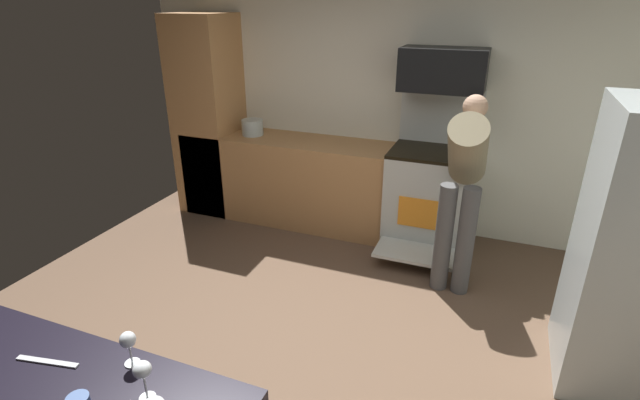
{
  "coord_description": "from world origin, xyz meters",
  "views": [
    {
      "loc": [
        1.06,
        -2.25,
        2.24
      ],
      "look_at": [
        0.06,
        0.3,
        1.05
      ],
      "focal_mm": 26.26,
      "sensor_mm": 36.0,
      "label": 1
    }
  ],
  "objects_px": {
    "oven_range": "(429,195)",
    "wine_glass_extra": "(143,372)",
    "microwave": "(443,70)",
    "stock_pot": "(252,127)",
    "wine_glass_near": "(128,342)",
    "person_cook": "(463,179)"
  },
  "relations": [
    {
      "from": "oven_range",
      "to": "wine_glass_extra",
      "type": "distance_m",
      "value": 3.34
    },
    {
      "from": "oven_range",
      "to": "wine_glass_near",
      "type": "xyz_separation_m",
      "value": [
        -0.69,
        -3.14,
        0.5
      ]
    },
    {
      "from": "microwave",
      "to": "wine_glass_near",
      "type": "distance_m",
      "value": 3.37
    },
    {
      "from": "wine_glass_extra",
      "to": "stock_pot",
      "type": "height_order",
      "value": "wine_glass_extra"
    },
    {
      "from": "oven_range",
      "to": "stock_pot",
      "type": "height_order",
      "value": "oven_range"
    },
    {
      "from": "microwave",
      "to": "wine_glass_extra",
      "type": "relative_size",
      "value": 4.44
    },
    {
      "from": "person_cook",
      "to": "wine_glass_near",
      "type": "bearing_deg",
      "value": -111.71
    },
    {
      "from": "person_cook",
      "to": "wine_glass_extra",
      "type": "xyz_separation_m",
      "value": [
        -0.84,
        -2.67,
        0.1
      ]
    },
    {
      "from": "stock_pot",
      "to": "oven_range",
      "type": "bearing_deg",
      "value": -0.46
    },
    {
      "from": "microwave",
      "to": "wine_glass_extra",
      "type": "xyz_separation_m",
      "value": [
        -0.51,
        -3.36,
        -0.63
      ]
    },
    {
      "from": "person_cook",
      "to": "wine_glass_extra",
      "type": "bearing_deg",
      "value": -107.47
    },
    {
      "from": "person_cook",
      "to": "wine_glass_extra",
      "type": "distance_m",
      "value": 2.8
    },
    {
      "from": "oven_range",
      "to": "person_cook",
      "type": "xyz_separation_m",
      "value": [
        0.33,
        -0.59,
        0.42
      ]
    },
    {
      "from": "oven_range",
      "to": "microwave",
      "type": "height_order",
      "value": "microwave"
    },
    {
      "from": "oven_range",
      "to": "person_cook",
      "type": "bearing_deg",
      "value": -60.79
    },
    {
      "from": "person_cook",
      "to": "wine_glass_extra",
      "type": "height_order",
      "value": "person_cook"
    },
    {
      "from": "stock_pot",
      "to": "wine_glass_near",
      "type": "bearing_deg",
      "value": -69.11
    },
    {
      "from": "microwave",
      "to": "wine_glass_extra",
      "type": "distance_m",
      "value": 3.45
    },
    {
      "from": "microwave",
      "to": "wine_glass_near",
      "type": "xyz_separation_m",
      "value": [
        -0.69,
        -3.24,
        -0.65
      ]
    },
    {
      "from": "oven_range",
      "to": "wine_glass_near",
      "type": "bearing_deg",
      "value": -102.37
    },
    {
      "from": "microwave",
      "to": "stock_pot",
      "type": "xyz_separation_m",
      "value": [
        -1.89,
        -0.08,
        -0.68
      ]
    },
    {
      "from": "wine_glass_near",
      "to": "stock_pot",
      "type": "bearing_deg",
      "value": 110.89
    }
  ]
}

